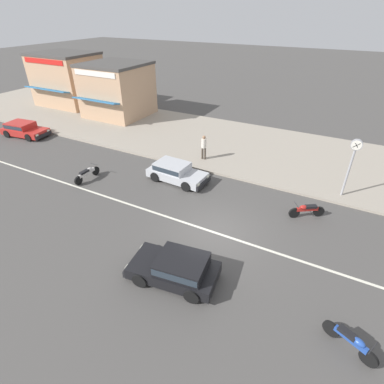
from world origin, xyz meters
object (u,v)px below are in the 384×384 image
at_px(motorcycle_2, 351,341).
at_px(shopfront_corner_warung, 67,79).
at_px(shopfront_mid_block, 117,90).
at_px(street_clock, 353,156).
at_px(pedestrian_by_shop, 204,145).
at_px(hatchback_red_3, 23,129).
at_px(motorcycle_0, 307,210).
at_px(hatchback_silver_0, 175,171).
at_px(hatchback_black_1, 176,268).
at_px(motorcycle_1, 87,173).

relative_size(motorcycle_2, shopfront_corner_warung, 0.26).
distance_m(motorcycle_2, shopfront_mid_block, 26.56).
height_order(street_clock, pedestrian_by_shop, street_clock).
relative_size(hatchback_red_3, motorcycle_0, 2.48).
height_order(hatchback_silver_0, shopfront_corner_warung, shopfront_corner_warung).
height_order(hatchback_black_1, motorcycle_2, hatchback_black_1).
xyz_separation_m(motorcycle_0, street_clock, (1.43, 2.88, 2.15)).
relative_size(motorcycle_1, motorcycle_2, 1.20).
bearing_deg(motorcycle_0, shopfront_mid_block, 155.72).
bearing_deg(shopfront_mid_block, pedestrian_by_shop, -24.08).
bearing_deg(pedestrian_by_shop, shopfront_corner_warung, 162.80).
bearing_deg(pedestrian_by_shop, street_clock, -3.56).
distance_m(hatchback_black_1, street_clock, 11.01).
bearing_deg(motorcycle_1, pedestrian_by_shop, 48.08).
relative_size(hatchback_silver_0, hatchback_red_3, 0.95).
relative_size(hatchback_silver_0, motorcycle_0, 2.35).
bearing_deg(street_clock, pedestrian_by_shop, 176.44).
bearing_deg(pedestrian_by_shop, hatchback_silver_0, -95.94).
bearing_deg(motorcycle_0, motorcycle_2, -69.43).
bearing_deg(motorcycle_0, motorcycle_1, -169.56).
height_order(hatchback_silver_0, pedestrian_by_shop, pedestrian_by_shop).
relative_size(hatchback_black_1, motorcycle_0, 2.31).
bearing_deg(street_clock, shopfront_mid_block, 164.35).
height_order(motorcycle_2, shopfront_mid_block, shopfront_mid_block).
height_order(motorcycle_2, street_clock, street_clock).
bearing_deg(hatchback_silver_0, street_clock, 16.17).
bearing_deg(street_clock, hatchback_red_3, -174.97).
relative_size(hatchback_black_1, motorcycle_2, 2.24).
height_order(motorcycle_2, pedestrian_by_shop, pedestrian_by_shop).
xyz_separation_m(hatchback_silver_0, hatchback_black_1, (4.11, -6.83, -0.00)).
bearing_deg(hatchback_silver_0, pedestrian_by_shop, 84.06).
relative_size(street_clock, pedestrian_by_shop, 1.94).
bearing_deg(motorcycle_1, hatchback_red_3, 163.03).
bearing_deg(hatchback_red_3, motorcycle_2, -16.19).
distance_m(hatchback_silver_0, hatchback_red_3, 14.96).
distance_m(hatchback_red_3, motorcycle_2, 26.32).
relative_size(hatchback_silver_0, motorcycle_2, 2.28).
bearing_deg(pedestrian_by_shop, hatchback_black_1, -69.49).
bearing_deg(shopfront_mid_block, motorcycle_1, -59.46).
xyz_separation_m(hatchback_black_1, hatchback_red_3, (-19.06, 7.38, 0.00)).
xyz_separation_m(hatchback_black_1, pedestrian_by_shop, (-3.77, 10.07, 0.56)).
height_order(hatchback_black_1, hatchback_red_3, same).
bearing_deg(hatchback_silver_0, motorcycle_1, -152.44).
distance_m(hatchback_black_1, motorcycle_1, 9.93).
height_order(motorcycle_2, shopfront_corner_warung, shopfront_corner_warung).
bearing_deg(shopfront_mid_block, shopfront_corner_warung, 175.03).
xyz_separation_m(hatchback_black_1, shopfront_corner_warung, (-22.63, 15.91, 2.13)).
relative_size(hatchback_silver_0, pedestrian_by_shop, 2.22).
distance_m(motorcycle_0, motorcycle_2, 7.04).
xyz_separation_m(pedestrian_by_shop, shopfront_mid_block, (-11.67, 5.21, 1.38)).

